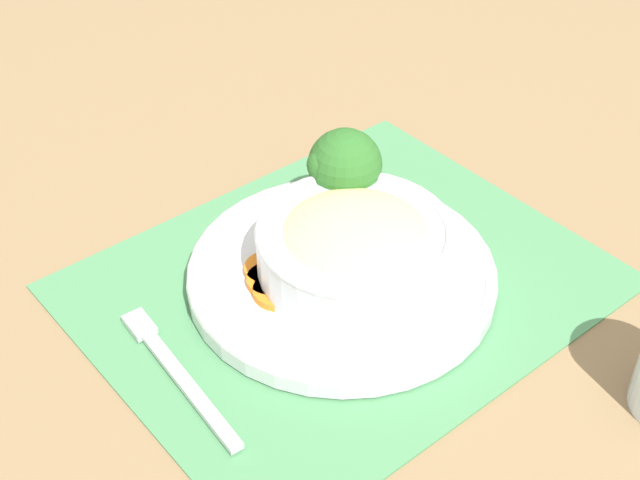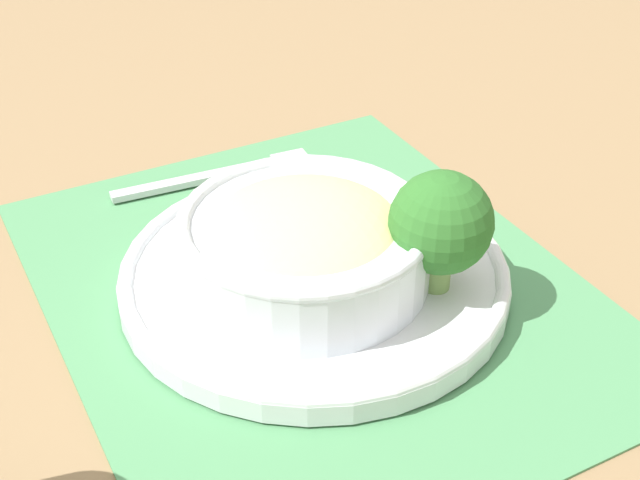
# 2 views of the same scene
# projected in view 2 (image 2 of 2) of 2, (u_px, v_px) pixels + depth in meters

# --- Properties ---
(ground_plane) EXTENTS (4.00, 4.00, 0.00)m
(ground_plane) POSITION_uv_depth(u_px,v_px,m) (314.00, 290.00, 0.67)
(ground_plane) COLOR #8C704C
(placemat) EXTENTS (0.49, 0.41, 0.00)m
(placemat) POSITION_uv_depth(u_px,v_px,m) (314.00, 288.00, 0.67)
(placemat) COLOR #4C8C59
(placemat) RESTS_ON ground_plane
(plate) EXTENTS (0.29, 0.29, 0.02)m
(plate) POSITION_uv_depth(u_px,v_px,m) (314.00, 274.00, 0.66)
(plate) COLOR silver
(plate) RESTS_ON placemat
(bowl) EXTENTS (0.18, 0.18, 0.06)m
(bowl) POSITION_uv_depth(u_px,v_px,m) (305.00, 241.00, 0.63)
(bowl) COLOR silver
(bowl) RESTS_ON plate
(broccoli_floret) EXTENTS (0.07, 0.07, 0.09)m
(broccoli_floret) POSITION_uv_depth(u_px,v_px,m) (441.00, 223.00, 0.61)
(broccoli_floret) COLOR #759E51
(broccoli_floret) RESTS_ON plate
(carrot_slice_near) EXTENTS (0.05, 0.05, 0.01)m
(carrot_slice_near) POSITION_uv_depth(u_px,v_px,m) (325.00, 216.00, 0.71)
(carrot_slice_near) COLOR orange
(carrot_slice_near) RESTS_ON plate
(carrot_slice_middle) EXTENTS (0.05, 0.05, 0.01)m
(carrot_slice_middle) POSITION_uv_depth(u_px,v_px,m) (306.00, 216.00, 0.71)
(carrot_slice_middle) COLOR orange
(carrot_slice_middle) RESTS_ON plate
(carrot_slice_far) EXTENTS (0.05, 0.05, 0.01)m
(carrot_slice_far) POSITION_uv_depth(u_px,v_px,m) (287.00, 218.00, 0.71)
(carrot_slice_far) COLOR orange
(carrot_slice_far) RESTS_ON plate
(fork) EXTENTS (0.04, 0.18, 0.01)m
(fork) POSITION_uv_depth(u_px,v_px,m) (232.00, 172.00, 0.80)
(fork) COLOR silver
(fork) RESTS_ON placemat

